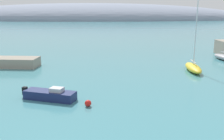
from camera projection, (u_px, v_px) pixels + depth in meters
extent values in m
ellipsoid|color=gray|center=(89.00, 19.00, 216.60)|extent=(274.55, 83.14, 26.43)
ellipsoid|color=yellow|center=(193.00, 68.00, 35.70)|extent=(2.00, 5.96, 1.00)
cylinder|color=silver|center=(196.00, 29.00, 34.48)|extent=(0.13, 0.13, 9.56)
cube|color=silver|center=(193.00, 61.00, 35.76)|extent=(0.27, 2.64, 0.10)
cube|color=navy|center=(50.00, 95.00, 24.59)|extent=(5.21, 2.96, 0.85)
cube|color=black|center=(25.00, 91.00, 25.29)|extent=(0.53, 0.48, 0.77)
cube|color=#B2B7C1|center=(57.00, 90.00, 24.24)|extent=(1.41, 1.22, 0.40)
sphere|color=red|center=(88.00, 103.00, 22.85)|extent=(0.60, 0.60, 0.60)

